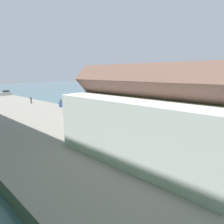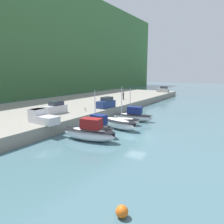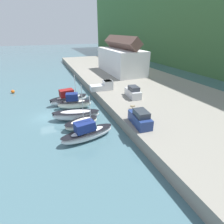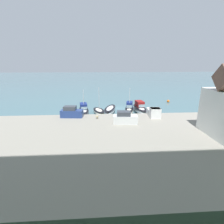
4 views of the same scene
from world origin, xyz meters
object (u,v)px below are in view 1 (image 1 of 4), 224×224
(moored_boat_3, at_px, (97,109))
(mooring_buoy_0, at_px, (187,115))
(moored_boat_0, at_px, (126,113))
(moored_boat_1, at_px, (116,112))
(dog_on_quay, at_px, (72,109))
(parked_car_0, at_px, (65,104))
(moored_boat_4, at_px, (89,107))
(person_on_quay, at_px, (31,100))
(parked_car_2, at_px, (76,112))
(moored_boat_2, at_px, (105,110))
(pickup_truck_0, at_px, (109,113))
(parked_car_1, at_px, (5,93))

(moored_boat_3, height_order, mooring_buoy_0, moored_boat_3)
(moored_boat_0, relative_size, moored_boat_1, 1.20)
(moored_boat_0, bearing_deg, dog_on_quay, 32.83)
(moored_boat_1, distance_m, parked_car_0, 14.11)
(moored_boat_4, relative_size, person_on_quay, 3.52)
(parked_car_2, distance_m, mooring_buoy_0, 27.73)
(moored_boat_3, height_order, moored_boat_4, moored_boat_3)
(moored_boat_2, xyz_separation_m, mooring_buoy_0, (-18.42, -10.92, -0.47))
(moored_boat_2, distance_m, parked_car_0, 10.72)
(pickup_truck_0, distance_m, mooring_buoy_0, 21.24)
(moored_boat_1, height_order, parked_car_0, moored_boat_1)
(parked_car_1, bearing_deg, moored_boat_2, -166.23)
(moored_boat_0, relative_size, parked_car_1, 1.77)
(moored_boat_4, xyz_separation_m, dog_on_quay, (-3.29, 8.40, 1.14))
(moored_boat_1, xyz_separation_m, pickup_truck_0, (-3.70, 7.07, 1.37))
(moored_boat_1, distance_m, moored_boat_2, 4.60)
(moored_boat_3, bearing_deg, dog_on_quay, 72.60)
(moored_boat_0, distance_m, moored_boat_2, 7.19)
(moored_boat_3, distance_m, person_on_quay, 21.03)
(dog_on_quay, xyz_separation_m, mooring_buoy_0, (-21.29, -19.56, -1.72))
(parked_car_0, xyz_separation_m, person_on_quay, (13.21, 3.17, 0.18))
(moored_boat_4, bearing_deg, moored_boat_1, 168.40)
(moored_boat_1, distance_m, moored_boat_3, 7.25)
(parked_car_1, relative_size, pickup_truck_0, 0.89)
(moored_boat_1, height_order, moored_boat_4, moored_boat_1)
(parked_car_0, bearing_deg, moored_boat_2, 137.67)
(moored_boat_1, bearing_deg, pickup_truck_0, 129.39)
(parked_car_0, bearing_deg, person_on_quay, -71.11)
(moored_boat_1, height_order, moored_boat_3, moored_boat_3)
(parked_car_2, distance_m, person_on_quay, 23.10)
(moored_boat_0, relative_size, moored_boat_2, 0.98)
(moored_boat_2, xyz_separation_m, moored_boat_4, (6.16, 0.24, 0.11))
(parked_car_1, bearing_deg, moored_boat_1, -167.68)
(parked_car_0, distance_m, dog_on_quay, 5.21)
(moored_boat_2, distance_m, parked_car_1, 48.44)
(parked_car_0, xyz_separation_m, pickup_truck_0, (-16.10, 0.50, -0.10))
(moored_boat_0, relative_size, moored_boat_3, 1.18)
(moored_boat_3, bearing_deg, pickup_truck_0, 130.08)
(parked_car_2, height_order, pickup_truck_0, parked_car_2)
(dog_on_quay, height_order, mooring_buoy_0, dog_on_quay)
(moored_boat_3, height_order, parked_car_2, moored_boat_3)
(moored_boat_0, xyz_separation_m, pickup_truck_0, (-1.08, 7.60, 1.37))
(moored_boat_2, xyz_separation_m, pickup_truck_0, (-8.26, 7.62, 1.62))
(moored_boat_1, bearing_deg, moored_boat_0, -156.72)
(mooring_buoy_0, bearing_deg, person_on_quay, 28.26)
(moored_boat_2, relative_size, moored_boat_3, 1.21)
(person_on_quay, bearing_deg, dog_on_quay, -174.81)
(parked_car_0, bearing_deg, pickup_truck_0, 93.63)
(parked_car_0, bearing_deg, moored_boat_0, 120.71)
(moored_boat_0, distance_m, parked_car_2, 12.52)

